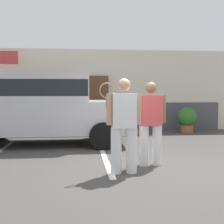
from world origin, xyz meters
name	(u,v)px	position (x,y,z in m)	size (l,w,h in m)	color
ground_plane	(142,168)	(0.00, 0.00, 0.00)	(40.00, 40.00, 0.00)	#423F3D
parking_stripe_1	(103,154)	(-0.65, 1.50, 0.00)	(0.12, 4.40, 0.01)	silver
house_frontage	(111,93)	(-0.01, 5.78, 1.45)	(10.08, 0.40, 3.10)	beige
parked_suv	(43,105)	(-2.26, 3.00, 1.15)	(4.62, 2.20, 2.05)	#B7B7BC
tennis_player_man	(124,124)	(-0.41, -0.29, 0.93)	(0.79, 0.28, 1.78)	white
tennis_player_woman	(150,123)	(0.23, 0.25, 0.89)	(0.90, 0.30, 1.73)	white
potted_plant_by_porch	(187,119)	(2.72, 4.89, 0.52)	(0.71, 0.71, 0.93)	#9E5638
flag_pole	(1,76)	(-3.91, 5.09, 2.06)	(0.80, 0.10, 2.97)	silver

